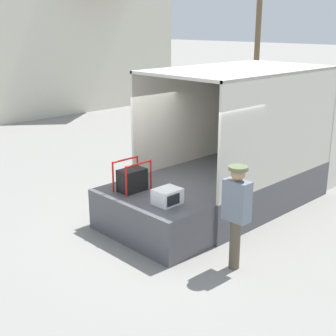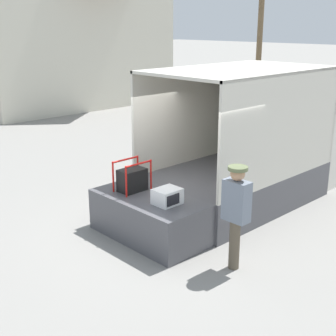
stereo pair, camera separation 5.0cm
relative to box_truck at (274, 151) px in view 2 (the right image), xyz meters
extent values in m
plane|color=gray|center=(-3.49, 0.00, -0.93)|extent=(160.00, 160.00, 0.00)
cube|color=silver|center=(1.50, 0.00, 0.17)|extent=(1.91, 2.20, 2.20)
cube|color=#4C4C51|center=(-1.47, 0.00, -0.53)|extent=(4.04, 2.40, 0.82)
cube|color=beige|center=(-1.47, 1.17, 0.99)|extent=(4.04, 0.06, 2.21)
cube|color=beige|center=(-1.47, -1.17, 0.99)|extent=(4.04, 0.06, 2.21)
cube|color=beige|center=(0.52, 0.00, 0.99)|extent=(0.06, 2.40, 2.21)
cube|color=beige|center=(-1.47, 0.00, 2.06)|extent=(4.04, 2.40, 0.06)
cylinder|color=silver|center=(-1.28, -0.54, 0.04)|extent=(0.26, 0.26, 0.32)
cube|color=#B2A893|center=(-0.12, 0.51, 0.05)|extent=(0.44, 0.32, 0.34)
cube|color=#2D7F33|center=(-0.43, 0.60, 0.04)|extent=(0.44, 0.32, 0.31)
cube|color=#4C4C51|center=(-4.08, 0.00, -0.53)|extent=(1.18, 2.28, 0.82)
cube|color=white|center=(-4.08, -0.49, 0.03)|extent=(0.47, 0.39, 0.29)
cube|color=black|center=(-4.12, -0.69, 0.03)|extent=(0.30, 0.01, 0.19)
cube|color=black|center=(-4.09, 0.48, 0.10)|extent=(0.52, 0.35, 0.44)
cylinder|color=slate|center=(-3.88, 0.48, 0.12)|extent=(0.20, 0.19, 0.19)
cylinder|color=red|center=(-4.39, 0.29, 0.18)|extent=(0.04, 0.04, 0.61)
cylinder|color=red|center=(-3.78, 0.29, 0.18)|extent=(0.04, 0.04, 0.61)
cylinder|color=red|center=(-4.39, 0.68, 0.18)|extent=(0.04, 0.04, 0.61)
cylinder|color=red|center=(-3.78, 0.68, 0.18)|extent=(0.04, 0.04, 0.61)
cylinder|color=red|center=(-4.09, 0.29, 0.47)|extent=(0.62, 0.04, 0.04)
cylinder|color=red|center=(-4.09, 0.68, 0.47)|extent=(0.62, 0.04, 0.04)
cylinder|color=brown|center=(-3.86, -1.87, -0.50)|extent=(0.18, 0.18, 0.86)
cube|color=slate|center=(-3.86, -1.87, 0.27)|extent=(0.24, 0.44, 0.68)
sphere|color=tan|center=(-3.86, -1.87, 0.73)|extent=(0.24, 0.24, 0.24)
cylinder|color=#606B47|center=(-3.86, -1.87, 0.82)|extent=(0.32, 0.32, 0.06)
cube|color=black|center=(6.45, 1.96, 0.05)|extent=(2.14, 1.96, 0.12)
cube|color=beige|center=(3.23, 15.50, 1.92)|extent=(9.56, 7.42, 5.71)
cylinder|color=brown|center=(10.52, 8.16, 3.42)|extent=(0.28, 0.28, 8.71)
camera|label=1|loc=(-9.52, -6.16, 3.00)|focal=50.00mm
camera|label=2|loc=(-9.49, -6.19, 3.00)|focal=50.00mm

